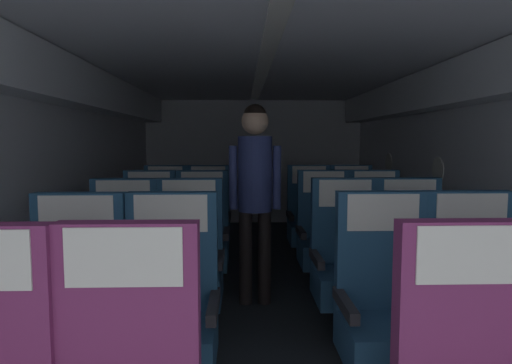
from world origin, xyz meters
name	(u,v)px	position (x,y,z in m)	size (l,w,h in m)	color
ground	(265,304)	(0.00, 3.79, -0.01)	(3.84, 7.97, 0.02)	#23282D
fuselage_shell	(264,124)	(0.00, 4.07, 1.52)	(3.72, 7.62, 2.10)	silver
seat_b_left_window	(73,318)	(-1.06, 2.38, 0.46)	(0.52, 0.48, 1.09)	#38383D
seat_b_left_aisle	(170,315)	(-0.57, 2.40, 0.46)	(0.52, 0.48, 1.09)	#38383D
seat_b_right_aisle	(476,311)	(1.06, 2.40, 0.46)	(0.52, 0.48, 1.09)	#38383D
seat_b_right_window	(386,313)	(0.57, 2.39, 0.46)	(0.52, 0.48, 1.09)	#38383D
seat_c_left_window	(122,267)	(-1.06, 3.30, 0.46)	(0.52, 0.48, 1.09)	#38383D
seat_c_left_aisle	(189,267)	(-0.58, 3.30, 0.46)	(0.52, 0.48, 1.09)	#38383D
seat_c_right_aisle	(412,265)	(1.06, 3.30, 0.46)	(0.52, 0.48, 1.09)	#38383D
seat_c_right_window	(347,265)	(0.57, 3.30, 0.46)	(0.52, 0.48, 1.09)	#38383D
seat_d_left_window	(148,239)	(-1.07, 4.23, 0.46)	(0.52, 0.48, 1.09)	#38383D
seat_d_left_aisle	(202,239)	(-0.57, 4.21, 0.46)	(0.52, 0.48, 1.09)	#38383D
seat_d_right_aisle	(376,238)	(1.06, 4.22, 0.46)	(0.52, 0.48, 1.09)	#38383D
seat_d_right_window	(325,238)	(0.58, 4.23, 0.46)	(0.52, 0.48, 1.09)	#38383D
seat_e_left_window	(165,222)	(-1.07, 5.13, 0.46)	(0.52, 0.48, 1.09)	#38383D
seat_e_left_aisle	(208,222)	(-0.58, 5.13, 0.46)	(0.52, 0.48, 1.09)	#38383D
seat_e_right_aisle	(352,221)	(1.07, 5.14, 0.46)	(0.52, 0.48, 1.09)	#38383D
seat_e_right_window	(310,221)	(0.58, 5.14, 0.46)	(0.52, 0.48, 1.09)	#38383D
flight_attendant	(255,181)	(-0.09, 3.79, 1.03)	(0.43, 0.28, 1.67)	black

